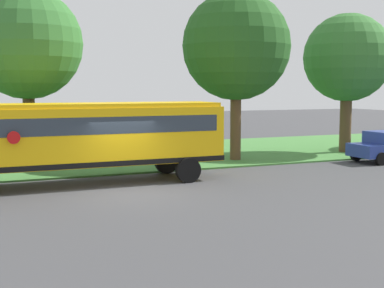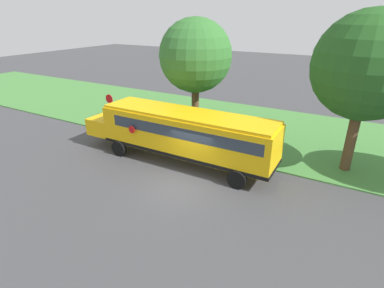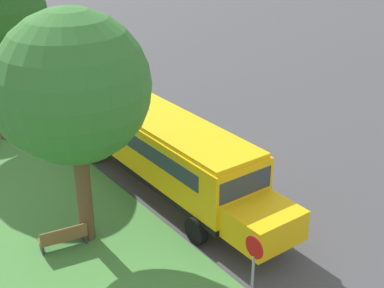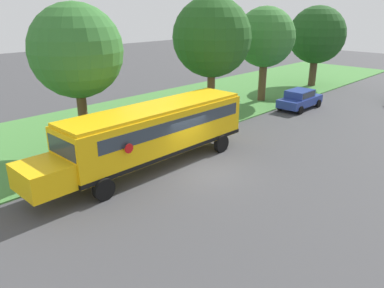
{
  "view_description": "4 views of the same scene",
  "coord_description": "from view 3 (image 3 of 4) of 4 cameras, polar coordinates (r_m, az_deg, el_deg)",
  "views": [
    {
      "loc": [
        18.11,
        -5.43,
        3.75
      ],
      "look_at": [
        -2.6,
        3.42,
        1.38
      ],
      "focal_mm": 50.0,
      "sensor_mm": 36.0,
      "label": 1
    },
    {
      "loc": [
        11.42,
        7.18,
        8.22
      ],
      "look_at": [
        -2.36,
        -0.6,
        1.35
      ],
      "focal_mm": 28.0,
      "sensor_mm": 36.0,
      "label": 2
    },
    {
      "loc": [
        -13.04,
        -17.56,
        11.13
      ],
      "look_at": [
        -0.51,
        -0.61,
        1.17
      ],
      "focal_mm": 50.0,
      "sensor_mm": 36.0,
      "label": 3
    },
    {
      "loc": [
        11.42,
        -12.96,
        7.83
      ],
      "look_at": [
        -0.18,
        -0.84,
        1.67
      ],
      "focal_mm": 35.0,
      "sensor_mm": 36.0,
      "label": 4
    }
  ],
  "objects": [
    {
      "name": "park_bench",
      "position": [
        18.99,
        -13.56,
        -9.67
      ],
      "size": [
        1.66,
        0.76,
        0.92
      ],
      "color": "brown",
      "rests_on": "ground"
    },
    {
      "name": "oak_tree_beside_bus",
      "position": [
        17.04,
        -13.22,
        5.55
      ],
      "size": [
        4.93,
        4.89,
        8.13
      ],
      "color": "brown",
      "rests_on": "ground"
    },
    {
      "name": "car_blue_nearest",
      "position": [
        35.21,
        -18.08,
        7.11
      ],
      "size": [
        2.02,
        4.4,
        1.56
      ],
      "color": "#283D93",
      "rests_on": "ground"
    },
    {
      "name": "school_bus",
      "position": [
        21.46,
        -3.13,
        -0.15
      ],
      "size": [
        2.85,
        12.42,
        3.16
      ],
      "color": "yellow",
      "rests_on": "ground"
    },
    {
      "name": "car_green_middle",
      "position": [
        44.82,
        -15.07,
        11.22
      ],
      "size": [
        2.02,
        4.4,
        1.56
      ],
      "color": "#236038",
      "rests_on": "ground"
    },
    {
      "name": "stop_sign",
      "position": [
        15.26,
        6.54,
        -12.91
      ],
      "size": [
        0.08,
        0.68,
        2.74
      ],
      "color": "gray",
      "rests_on": "ground"
    },
    {
      "name": "ground_plane",
      "position": [
        24.54,
        0.11,
        -1.68
      ],
      "size": [
        120.0,
        120.0,
        0.0
      ],
      "primitive_type": "plane",
      "color": "#424244"
    }
  ]
}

